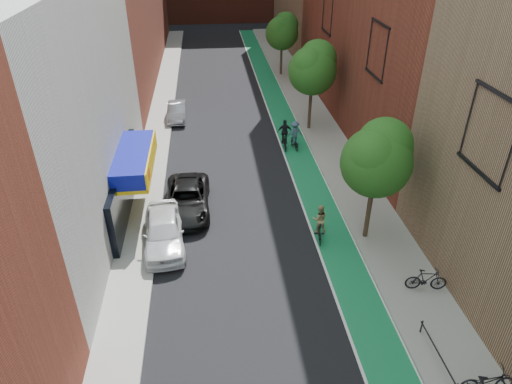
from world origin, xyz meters
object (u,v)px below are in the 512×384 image
object	(u,v)px
cyclist_lane_mid	(285,138)
cyclist_lane_far	(295,136)
parked_car_black	(187,199)
cyclist_lane_near	(319,225)
parked_car_white	(164,231)
parked_car_silver	(177,111)

from	to	relation	value
cyclist_lane_mid	cyclist_lane_far	world-z (taller)	cyclist_lane_mid
parked_car_black	cyclist_lane_near	xyz separation A→B (m)	(6.73, -3.33, 0.06)
parked_car_black	cyclist_lane_mid	xyz separation A→B (m)	(6.70, 7.34, 0.08)
parked_car_black	cyclist_lane_mid	world-z (taller)	cyclist_lane_mid
cyclist_lane_far	cyclist_lane_mid	bearing A→B (deg)	-10.52
cyclist_lane_near	cyclist_lane_mid	size ratio (longest dim) A/B	0.91
cyclist_lane_near	cyclist_lane_far	distance (m)	10.65
parked_car_white	parked_car_silver	distance (m)	16.66
parked_car_white	cyclist_lane_far	bearing A→B (deg)	45.93
parked_car_white	parked_car_black	bearing A→B (deg)	65.41
parked_car_silver	cyclist_lane_mid	world-z (taller)	cyclist_lane_mid
cyclist_lane_near	cyclist_lane_far	size ratio (longest dim) A/B	0.96
cyclist_lane_mid	cyclist_lane_far	bearing A→B (deg)	-180.00
cyclist_lane_mid	cyclist_lane_far	size ratio (longest dim) A/B	1.06
cyclist_lane_far	parked_car_black	bearing A→B (deg)	37.46
parked_car_black	cyclist_lane_far	bearing A→B (deg)	45.39
parked_car_black	parked_car_white	bearing A→B (deg)	-109.22
cyclist_lane_mid	cyclist_lane_far	distance (m)	0.71
cyclist_lane_near	parked_car_black	bearing A→B (deg)	-19.51
cyclist_lane_mid	cyclist_lane_far	xyz separation A→B (m)	(0.70, -0.04, 0.09)
parked_car_black	parked_car_silver	distance (m)	13.69
parked_car_white	parked_car_silver	xyz separation A→B (m)	(0.00, 16.66, -0.17)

